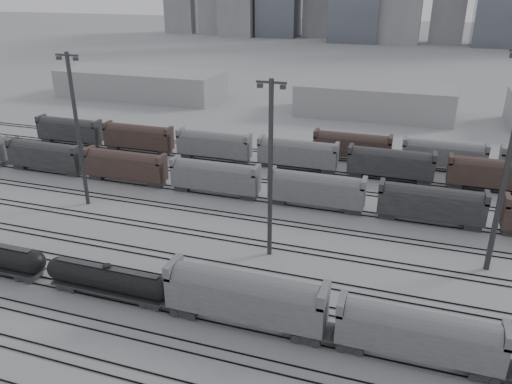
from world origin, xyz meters
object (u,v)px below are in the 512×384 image
(tank_car_b, at_px, (109,279))
(hopper_car_b, at_px, (419,333))
(hopper_car_a, at_px, (245,295))
(light_mast_c, at_px, (270,167))

(tank_car_b, xyz_separation_m, hopper_car_b, (33.03, 0.00, 1.04))
(hopper_car_a, distance_m, hopper_car_b, 16.83)
(hopper_car_a, xyz_separation_m, hopper_car_b, (16.82, 0.00, -0.38))
(hopper_car_b, xyz_separation_m, light_mast_c, (-18.79, 14.84, 8.77))
(hopper_car_b, bearing_deg, light_mast_c, 141.70)
(tank_car_b, distance_m, hopper_car_b, 33.05)
(hopper_car_b, relative_size, light_mast_c, 0.66)
(hopper_car_a, bearing_deg, tank_car_b, 180.00)
(hopper_car_a, xyz_separation_m, light_mast_c, (-1.96, 14.84, 8.39))
(tank_car_b, bearing_deg, hopper_car_b, 0.00)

